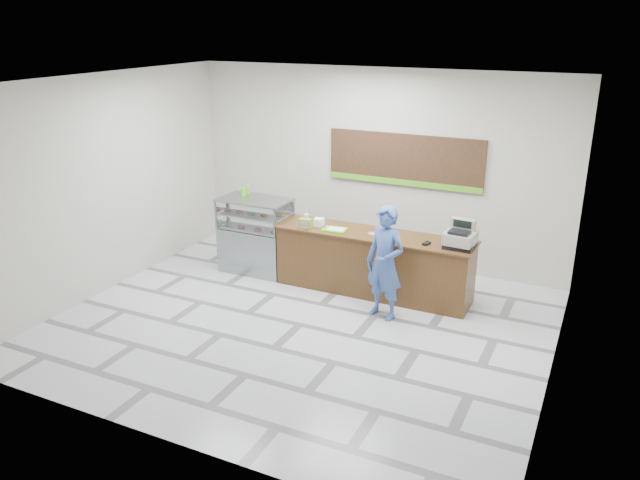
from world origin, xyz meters
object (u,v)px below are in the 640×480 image
at_px(display_case, 256,235).
at_px(cash_register, 460,237).
at_px(serving_tray, 335,229).
at_px(sales_counter, 373,263).
at_px(customer, 385,263).

bearing_deg(display_case, cash_register, -0.39).
bearing_deg(serving_tray, sales_counter, 5.87).
xyz_separation_m(sales_counter, cash_register, (1.39, -0.02, 0.67)).
xyz_separation_m(display_case, cash_register, (3.61, -0.02, 0.51)).
distance_m(sales_counter, display_case, 2.23).
bearing_deg(sales_counter, serving_tray, -169.43).
bearing_deg(customer, sales_counter, 138.98).
bearing_deg(customer, display_case, -178.42).
distance_m(sales_counter, cash_register, 1.54).
height_order(display_case, cash_register, cash_register).
bearing_deg(cash_register, display_case, -175.88).
relative_size(sales_counter, customer, 1.87).
bearing_deg(serving_tray, cash_register, -2.05).
relative_size(sales_counter, serving_tray, 8.01).
relative_size(sales_counter, cash_register, 6.72).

